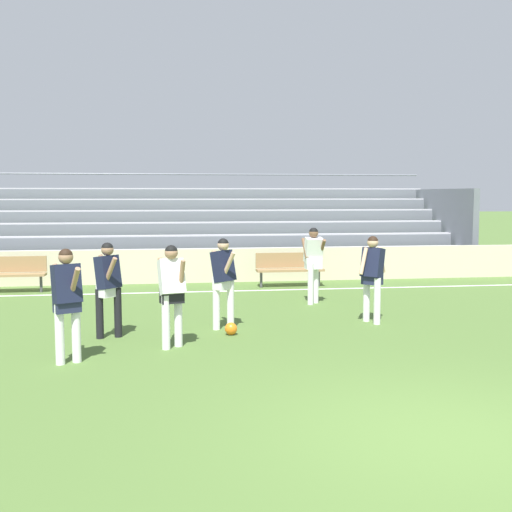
{
  "coord_description": "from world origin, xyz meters",
  "views": [
    {
      "loc": [
        -2.83,
        -5.88,
        2.46
      ],
      "look_at": [
        -0.95,
        7.01,
        1.19
      ],
      "focal_mm": 44.59,
      "sensor_mm": 36.0,
      "label": 1
    }
  ],
  "objects_px": {
    "bench_far_left": "(9,271)",
    "player_dark_on_ball": "(223,275)",
    "player_white_trailing_run": "(313,258)",
    "bench_far_right": "(290,266)",
    "player_dark_dropping_back": "(108,282)",
    "bleacher_stand": "(189,227)",
    "player_dark_wide_right": "(67,295)",
    "player_white_deep_cover": "(172,287)",
    "soccer_ball": "(231,329)",
    "player_dark_pressing_high": "(372,271)"
  },
  "relations": [
    {
      "from": "bench_far_left",
      "to": "player_dark_pressing_high",
      "type": "distance_m",
      "value": 9.23
    },
    {
      "from": "bleacher_stand",
      "to": "player_dark_dropping_back",
      "type": "relative_size",
      "value": 10.81
    },
    {
      "from": "bleacher_stand",
      "to": "soccer_ball",
      "type": "bearing_deg",
      "value": -88.24
    },
    {
      "from": "bench_far_left",
      "to": "player_white_deep_cover",
      "type": "xyz_separation_m",
      "value": [
        3.97,
        -6.43,
        0.44
      ]
    },
    {
      "from": "player_white_trailing_run",
      "to": "player_dark_dropping_back",
      "type": "bearing_deg",
      "value": -146.49
    },
    {
      "from": "bleacher_stand",
      "to": "player_dark_pressing_high",
      "type": "bearing_deg",
      "value": -71.86
    },
    {
      "from": "bench_far_right",
      "to": "player_dark_dropping_back",
      "type": "distance_m",
      "value": 7.0
    },
    {
      "from": "bench_far_left",
      "to": "player_white_trailing_run",
      "type": "relative_size",
      "value": 1.05
    },
    {
      "from": "bleacher_stand",
      "to": "bench_far_left",
      "type": "distance_m",
      "value": 6.54
    },
    {
      "from": "bench_far_right",
      "to": "player_dark_dropping_back",
      "type": "xyz_separation_m",
      "value": [
        -4.26,
        -5.54,
        0.43
      ]
    },
    {
      "from": "player_dark_wide_right",
      "to": "player_white_trailing_run",
      "type": "height_order",
      "value": "player_white_trailing_run"
    },
    {
      "from": "player_white_deep_cover",
      "to": "soccer_ball",
      "type": "height_order",
      "value": "player_white_deep_cover"
    },
    {
      "from": "bench_far_right",
      "to": "player_dark_on_ball",
      "type": "relative_size",
      "value": 1.08
    },
    {
      "from": "player_dark_wide_right",
      "to": "player_white_trailing_run",
      "type": "bearing_deg",
      "value": 43.29
    },
    {
      "from": "bench_far_right",
      "to": "bleacher_stand",
      "type": "bearing_deg",
      "value": 118.97
    },
    {
      "from": "player_white_deep_cover",
      "to": "player_white_trailing_run",
      "type": "xyz_separation_m",
      "value": [
        3.2,
        3.71,
        0.04
      ]
    },
    {
      "from": "player_dark_wide_right",
      "to": "bleacher_stand",
      "type": "bearing_deg",
      "value": 79.15
    },
    {
      "from": "bench_far_right",
      "to": "player_dark_pressing_high",
      "type": "distance_m",
      "value": 5.02
    },
    {
      "from": "player_dark_dropping_back",
      "to": "player_dark_wide_right",
      "type": "distance_m",
      "value": 1.67
    },
    {
      "from": "bench_far_right",
      "to": "bench_far_left",
      "type": "relative_size",
      "value": 1.0
    },
    {
      "from": "player_dark_dropping_back",
      "to": "soccer_ball",
      "type": "bearing_deg",
      "value": -2.27
    },
    {
      "from": "player_dark_wide_right",
      "to": "soccer_ball",
      "type": "bearing_deg",
      "value": 31.05
    },
    {
      "from": "player_white_trailing_run",
      "to": "player_dark_on_ball",
      "type": "bearing_deg",
      "value": -133.17
    },
    {
      "from": "bleacher_stand",
      "to": "player_white_deep_cover",
      "type": "relative_size",
      "value": 10.72
    },
    {
      "from": "bench_far_right",
      "to": "player_white_trailing_run",
      "type": "bearing_deg",
      "value": -90.08
    },
    {
      "from": "player_white_deep_cover",
      "to": "player_dark_pressing_high",
      "type": "xyz_separation_m",
      "value": [
        3.81,
        1.47,
        0.01
      ]
    },
    {
      "from": "player_dark_dropping_back",
      "to": "player_white_deep_cover",
      "type": "bearing_deg",
      "value": -39.75
    },
    {
      "from": "player_dark_dropping_back",
      "to": "player_white_trailing_run",
      "type": "bearing_deg",
      "value": 33.51
    },
    {
      "from": "player_white_deep_cover",
      "to": "player_dark_pressing_high",
      "type": "distance_m",
      "value": 4.08
    },
    {
      "from": "soccer_ball",
      "to": "bench_far_right",
      "type": "bearing_deg",
      "value": 68.91
    },
    {
      "from": "player_dark_pressing_high",
      "to": "soccer_ball",
      "type": "xyz_separation_m",
      "value": [
        -2.78,
        -0.67,
        -0.88
      ]
    },
    {
      "from": "player_dark_wide_right",
      "to": "player_white_trailing_run",
      "type": "xyz_separation_m",
      "value": [
        4.71,
        4.43,
        0.03
      ]
    },
    {
      "from": "bench_far_right",
      "to": "player_dark_pressing_high",
      "type": "bearing_deg",
      "value": -82.97
    },
    {
      "from": "player_white_deep_cover",
      "to": "bench_far_right",
      "type": "bearing_deg",
      "value": 63.53
    },
    {
      "from": "bleacher_stand",
      "to": "player_dark_on_ball",
      "type": "distance_m",
      "value": 9.61
    },
    {
      "from": "player_white_deep_cover",
      "to": "player_white_trailing_run",
      "type": "relative_size",
      "value": 0.96
    },
    {
      "from": "player_white_deep_cover",
      "to": "player_white_trailing_run",
      "type": "bearing_deg",
      "value": 49.23
    },
    {
      "from": "bench_far_left",
      "to": "player_dark_on_ball",
      "type": "relative_size",
      "value": 1.08
    },
    {
      "from": "player_dark_dropping_back",
      "to": "player_dark_wide_right",
      "type": "xyz_separation_m",
      "value": [
        -0.45,
        -1.61,
        0.03
      ]
    },
    {
      "from": "bench_far_right",
      "to": "bench_far_left",
      "type": "xyz_separation_m",
      "value": [
        -7.17,
        0.0,
        0.0
      ]
    },
    {
      "from": "bench_far_left",
      "to": "player_dark_dropping_back",
      "type": "distance_m",
      "value": 6.27
    },
    {
      "from": "player_dark_wide_right",
      "to": "bench_far_right",
      "type": "bearing_deg",
      "value": 56.64
    },
    {
      "from": "bench_far_left",
      "to": "player_dark_on_ball",
      "type": "distance_m",
      "value": 7.11
    },
    {
      "from": "bleacher_stand",
      "to": "soccer_ball",
      "type": "distance_m",
      "value": 10.19
    },
    {
      "from": "bench_far_left",
      "to": "player_white_deep_cover",
      "type": "height_order",
      "value": "player_white_deep_cover"
    },
    {
      "from": "bench_far_right",
      "to": "player_dark_wide_right",
      "type": "xyz_separation_m",
      "value": [
        -4.71,
        -7.15,
        0.46
      ]
    },
    {
      "from": "player_dark_wide_right",
      "to": "player_dark_on_ball",
      "type": "bearing_deg",
      "value": 39.65
    },
    {
      "from": "player_dark_wide_right",
      "to": "soccer_ball",
      "type": "distance_m",
      "value": 3.1
    },
    {
      "from": "player_white_trailing_run",
      "to": "player_dark_wide_right",
      "type": "bearing_deg",
      "value": -136.71
    },
    {
      "from": "player_dark_on_ball",
      "to": "soccer_ball",
      "type": "bearing_deg",
      "value": -80.66
    }
  ]
}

